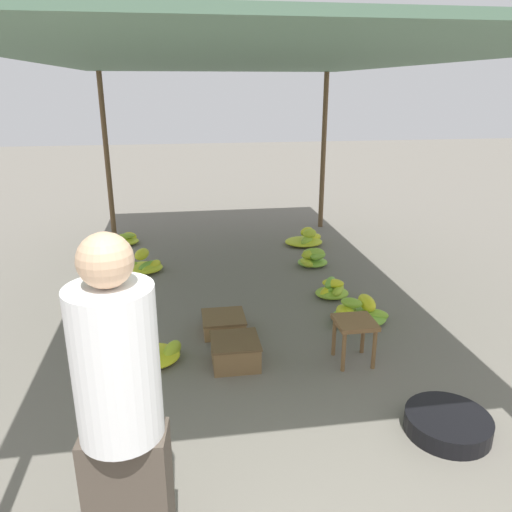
{
  "coord_description": "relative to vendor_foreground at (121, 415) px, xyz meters",
  "views": [
    {
      "loc": [
        -0.64,
        -1.55,
        2.33
      ],
      "look_at": [
        0.0,
        2.61,
        0.89
      ],
      "focal_mm": 35.0,
      "sensor_mm": 36.0,
      "label": 1
    }
  ],
  "objects": [
    {
      "name": "canopy_post_back_left",
      "position": [
        -0.79,
        6.14,
        0.34
      ],
      "size": [
        0.08,
        0.08,
        2.53
      ],
      "primitive_type": "cylinder",
      "color": "brown",
      "rests_on": "ground"
    },
    {
      "name": "canopy_post_back_right",
      "position": [
        2.7,
        6.14,
        0.34
      ],
      "size": [
        0.08,
        0.08,
        2.53
      ],
      "primitive_type": "cylinder",
      "color": "brown",
      "rests_on": "ground"
    },
    {
      "name": "canopy_tarp",
      "position": [
        0.95,
        3.01,
        1.63
      ],
      "size": [
        3.88,
        6.65,
        0.04
      ],
      "primitive_type": "cube",
      "color": "#567A60",
      "rests_on": "canopy_post_front_left"
    },
    {
      "name": "vendor_foreground",
      "position": [
        0.0,
        0.0,
        0.0
      ],
      "size": [
        0.42,
        0.42,
        1.78
      ],
      "color": "#4C4238",
      "rests_on": "ground"
    },
    {
      "name": "stool",
      "position": [
        1.76,
        1.76,
        -0.6
      ],
      "size": [
        0.34,
        0.34,
        0.4
      ],
      "color": "brown",
      "rests_on": "ground"
    },
    {
      "name": "basin_black",
      "position": [
        2.1,
        0.74,
        -0.86
      ],
      "size": [
        0.6,
        0.6,
        0.14
      ],
      "color": "black",
      "rests_on": "ground"
    },
    {
      "name": "banana_pile_left_0",
      "position": [
        -0.57,
        5.62,
        -0.85
      ],
      "size": [
        0.42,
        0.36,
        0.18
      ],
      "color": "#C1D12A",
      "rests_on": "ground"
    },
    {
      "name": "banana_pile_left_1",
      "position": [
        -0.2,
        4.34,
        -0.84
      ],
      "size": [
        0.54,
        0.46,
        0.31
      ],
      "color": "#76B337",
      "rests_on": "ground"
    },
    {
      "name": "banana_pile_left_2",
      "position": [
        -0.02,
        2.03,
        -0.85
      ],
      "size": [
        0.57,
        0.46,
        0.22
      ],
      "color": "#A1C52F",
      "rests_on": "ground"
    },
    {
      "name": "banana_pile_right_0",
      "position": [
        2.04,
        4.2,
        -0.81
      ],
      "size": [
        0.41,
        0.41,
        0.27
      ],
      "color": "#89BB34",
      "rests_on": "ground"
    },
    {
      "name": "banana_pile_right_1",
      "position": [
        2.19,
        5.17,
        -0.83
      ],
      "size": [
        0.64,
        0.52,
        0.27
      ],
      "color": "#91BE32",
      "rests_on": "ground"
    },
    {
      "name": "banana_pile_right_2",
      "position": [
        2.0,
        3.18,
        -0.84
      ],
      "size": [
        0.4,
        0.42,
        0.22
      ],
      "color": "#76B337",
      "rests_on": "ground"
    },
    {
      "name": "banana_pile_right_3",
      "position": [
        2.07,
        2.51,
        -0.83
      ],
      "size": [
        0.64,
        0.49,
        0.27
      ],
      "color": "#94C032",
      "rests_on": "ground"
    },
    {
      "name": "crate_near",
      "position": [
        0.72,
        1.87,
        -0.8
      ],
      "size": [
        0.42,
        0.42,
        0.24
      ],
      "color": "brown",
      "rests_on": "ground"
    },
    {
      "name": "crate_mid",
      "position": [
        0.68,
        2.5,
        -0.84
      ],
      "size": [
        0.42,
        0.42,
        0.17
      ],
      "color": "olive",
      "rests_on": "ground"
    }
  ]
}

